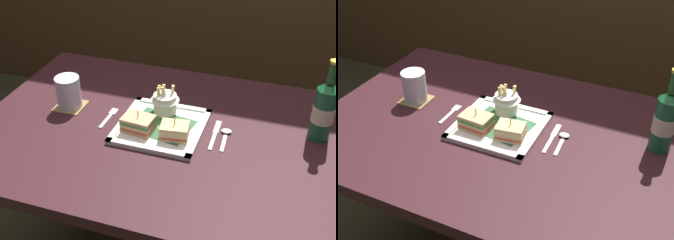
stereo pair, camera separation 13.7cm
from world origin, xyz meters
TOP-DOWN VIEW (x-y plane):
  - dining_table at (0.00, 0.00)m, footprint 1.32×0.86m
  - square_plate at (-0.05, 0.01)m, footprint 0.28×0.28m
  - sandwich_half_left at (-0.11, -0.04)m, footprint 0.10×0.08m
  - sandwich_half_right at (0.01, -0.04)m, footprint 0.10×0.08m
  - fries_cup at (-0.06, 0.09)m, footprint 0.10×0.10m
  - beer_bottle at (0.44, 0.12)m, footprint 0.07×0.07m
  - drink_coaster at (-0.40, 0.04)m, footprint 0.10×0.10m
  - water_glass at (-0.40, 0.04)m, footprint 0.09×0.09m
  - fork at (-0.24, 0.02)m, footprint 0.02×0.12m
  - knife at (0.13, 0.03)m, footprint 0.02×0.16m
  - spoon at (0.16, 0.04)m, footprint 0.04×0.12m

SIDE VIEW (x-z plane):
  - dining_table at x=0.00m, z-range 0.26..1.00m
  - fork at x=-0.24m, z-range 0.73..0.74m
  - knife at x=0.13m, z-range 0.73..0.74m
  - drink_coaster at x=-0.40m, z-range 0.73..0.74m
  - spoon at x=0.16m, z-range 0.73..0.74m
  - square_plate at x=-0.05m, z-range 0.73..0.75m
  - sandwich_half_right at x=0.01m, z-range 0.73..0.80m
  - sandwich_half_left at x=-0.11m, z-range 0.73..0.81m
  - water_glass at x=-0.40m, z-range 0.73..0.84m
  - fries_cup at x=-0.06m, z-range 0.74..0.85m
  - beer_bottle at x=0.44m, z-range 0.70..0.97m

